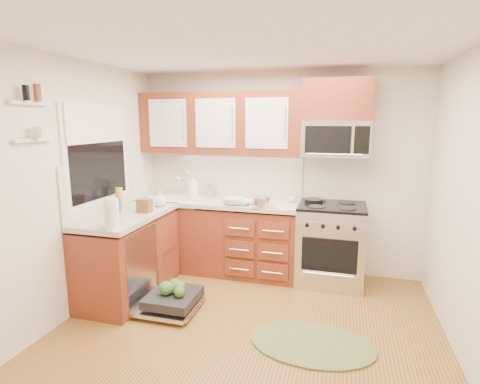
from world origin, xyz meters
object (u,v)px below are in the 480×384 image
(cutting_board, at_px, (265,206))
(paper_towel_roll, at_px, (112,214))
(skillet, at_px, (314,201))
(cup, at_px, (292,199))
(range, at_px, (330,244))
(upper_cabinets, at_px, (220,123))
(bowl_a, at_px, (242,202))
(stock_pot, at_px, (261,202))
(microwave, at_px, (336,139))
(dishwasher, at_px, (170,301))
(sink, at_px, (179,207))
(rug, at_px, (312,344))
(bowl_b, at_px, (233,201))

(cutting_board, xyz_separation_m, paper_towel_roll, (-1.18, -1.24, 0.13))
(skillet, relative_size, cutting_board, 0.76)
(paper_towel_roll, bearing_deg, skillet, 41.85)
(cup, bearing_deg, range, -15.71)
(upper_cabinets, relative_size, range, 2.16)
(cutting_board, bearing_deg, bowl_a, 171.21)
(stock_pot, distance_m, cup, 0.47)
(cutting_board, xyz_separation_m, cup, (0.27, 0.35, 0.03))
(cup, bearing_deg, microwave, -1.80)
(dishwasher, height_order, bowl_a, bowl_a)
(sink, xyz_separation_m, rug, (1.84, -1.35, -0.79))
(dishwasher, bearing_deg, rug, -8.85)
(stock_pot, height_order, cutting_board, stock_pot)
(paper_towel_roll, bearing_deg, cutting_board, 46.52)
(rug, height_order, bowl_a, bowl_a)
(skillet, bearing_deg, bowl_b, -164.40)
(microwave, relative_size, skillet, 3.54)
(skillet, distance_m, paper_towel_roll, 2.30)
(bowl_b, distance_m, cup, 0.74)
(paper_towel_roll, distance_m, cup, 2.15)
(dishwasher, relative_size, paper_towel_roll, 2.44)
(rug, distance_m, cutting_board, 1.62)
(stock_pot, distance_m, bowl_a, 0.25)
(sink, relative_size, stock_pot, 3.10)
(range, relative_size, microwave, 1.25)
(stock_pot, relative_size, bowl_a, 0.87)
(stock_pot, relative_size, cup, 1.86)
(paper_towel_roll, bearing_deg, range, 36.92)
(dishwasher, relative_size, stock_pot, 3.50)
(cutting_board, bearing_deg, upper_cabinets, 151.39)
(stock_pot, bearing_deg, skillet, 27.00)
(bowl_a, xyz_separation_m, bowl_b, (-0.11, -0.01, 0.01))
(upper_cabinets, xyz_separation_m, range, (1.41, -0.15, -1.40))
(bowl_b, bearing_deg, bowl_a, 5.10)
(upper_cabinets, distance_m, range, 1.99)
(stock_pot, xyz_separation_m, cup, (0.31, 0.35, -0.02))
(microwave, xyz_separation_m, cutting_board, (-0.75, -0.33, -0.76))
(stock_pot, bearing_deg, bowl_a, 169.80)
(upper_cabinets, xyz_separation_m, rug, (1.32, -1.50, -1.86))
(bowl_b, height_order, cup, cup)
(microwave, xyz_separation_m, cup, (-0.48, 0.02, -0.73))
(paper_towel_roll, relative_size, bowl_b, 1.10)
(skillet, height_order, cutting_board, skillet)
(microwave, bearing_deg, skillet, -170.39)
(cutting_board, bearing_deg, sink, 170.35)
(skillet, bearing_deg, microwave, 9.61)
(stock_pot, xyz_separation_m, bowl_a, (-0.24, 0.04, -0.03))
(dishwasher, distance_m, bowl_b, 1.35)
(range, relative_size, bowl_a, 4.11)
(range, height_order, bowl_b, bowl_b)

